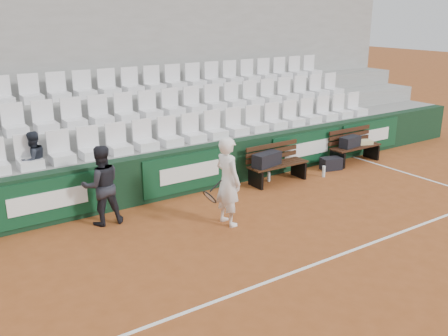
# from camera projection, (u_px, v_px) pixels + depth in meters

# --- Properties ---
(ground) EXTENTS (80.00, 80.00, 0.00)m
(ground) POSITION_uv_depth(u_px,v_px,m) (321.00, 262.00, 7.99)
(ground) COLOR brown
(ground) RESTS_ON ground
(court_baseline) EXTENTS (18.00, 0.06, 0.01)m
(court_baseline) POSITION_uv_depth(u_px,v_px,m) (321.00, 262.00, 7.99)
(court_baseline) COLOR white
(court_baseline) RESTS_ON ground
(back_barrier) EXTENTS (18.00, 0.34, 1.00)m
(back_barrier) POSITION_uv_depth(u_px,v_px,m) (196.00, 169.00, 11.03)
(back_barrier) COLOR black
(back_barrier) RESTS_ON ground
(grandstand_tier_front) EXTENTS (18.00, 0.95, 1.00)m
(grandstand_tier_front) POSITION_uv_depth(u_px,v_px,m) (180.00, 162.00, 11.49)
(grandstand_tier_front) COLOR gray
(grandstand_tier_front) RESTS_ON ground
(grandstand_tier_mid) EXTENTS (18.00, 0.95, 1.45)m
(grandstand_tier_mid) POSITION_uv_depth(u_px,v_px,m) (160.00, 144.00, 12.18)
(grandstand_tier_mid) COLOR #969694
(grandstand_tier_mid) RESTS_ON ground
(grandstand_tier_back) EXTENTS (18.00, 0.95, 1.90)m
(grandstand_tier_back) POSITION_uv_depth(u_px,v_px,m) (143.00, 128.00, 12.86)
(grandstand_tier_back) COLOR gray
(grandstand_tier_back) RESTS_ON ground
(grandstand_rear_wall) EXTENTS (18.00, 0.30, 4.40)m
(grandstand_rear_wall) POSITION_uv_depth(u_px,v_px,m) (131.00, 77.00, 12.97)
(grandstand_rear_wall) COLOR gray
(grandstand_rear_wall) RESTS_ON ground
(seat_row_front) EXTENTS (11.90, 0.44, 0.63)m
(seat_row_front) POSITION_uv_depth(u_px,v_px,m) (182.00, 129.00, 11.11)
(seat_row_front) COLOR white
(seat_row_front) RESTS_ON grandstand_tier_front
(seat_row_mid) EXTENTS (11.90, 0.44, 0.63)m
(seat_row_mid) POSITION_uv_depth(u_px,v_px,m) (162.00, 103.00, 11.72)
(seat_row_mid) COLOR silver
(seat_row_mid) RESTS_ON grandstand_tier_mid
(seat_row_back) EXTENTS (11.90, 0.44, 0.63)m
(seat_row_back) POSITION_uv_depth(u_px,v_px,m) (144.00, 79.00, 12.34)
(seat_row_back) COLOR silver
(seat_row_back) RESTS_ON grandstand_tier_back
(bench_left) EXTENTS (1.50, 0.56, 0.45)m
(bench_left) POSITION_uv_depth(u_px,v_px,m) (278.00, 173.00, 11.65)
(bench_left) COLOR #371E10
(bench_left) RESTS_ON ground
(bench_right) EXTENTS (1.50, 0.56, 0.45)m
(bench_right) POSITION_uv_depth(u_px,v_px,m) (355.00, 154.00, 13.16)
(bench_right) COLOR #341A0F
(bench_right) RESTS_ON ground
(sports_bag_left) EXTENTS (0.76, 0.45, 0.31)m
(sports_bag_left) POSITION_uv_depth(u_px,v_px,m) (267.00, 159.00, 11.37)
(sports_bag_left) COLOR black
(sports_bag_left) RESTS_ON bench_left
(sports_bag_right) EXTENTS (0.63, 0.36, 0.28)m
(sports_bag_right) POSITION_uv_depth(u_px,v_px,m) (350.00, 142.00, 12.95)
(sports_bag_right) COLOR black
(sports_bag_right) RESTS_ON bench_right
(towel) EXTENTS (0.44, 0.37, 0.11)m
(towel) POSITION_uv_depth(u_px,v_px,m) (364.00, 142.00, 13.25)
(towel) COLOR #C5BE7F
(towel) RESTS_ON bench_right
(sports_bag_ground) EXTENTS (0.57, 0.42, 0.31)m
(sports_bag_ground) POSITION_uv_depth(u_px,v_px,m) (331.00, 164.00, 12.59)
(sports_bag_ground) COLOR black
(sports_bag_ground) RESTS_ON ground
(water_bottle_near) EXTENTS (0.07, 0.07, 0.25)m
(water_bottle_near) POSITION_uv_depth(u_px,v_px,m) (269.00, 176.00, 11.72)
(water_bottle_near) COLOR silver
(water_bottle_near) RESTS_ON ground
(water_bottle_far) EXTENTS (0.08, 0.08, 0.27)m
(water_bottle_far) POSITION_uv_depth(u_px,v_px,m) (324.00, 171.00, 12.03)
(water_bottle_far) COLOR silver
(water_bottle_far) RESTS_ON ground
(tennis_player) EXTENTS (0.72, 0.64, 1.69)m
(tennis_player) POSITION_uv_depth(u_px,v_px,m) (228.00, 181.00, 9.18)
(tennis_player) COLOR white
(tennis_player) RESTS_ON ground
(ball_kid) EXTENTS (0.80, 0.66, 1.52)m
(ball_kid) POSITION_uv_depth(u_px,v_px,m) (101.00, 185.00, 9.22)
(ball_kid) COLOR black
(ball_kid) RESTS_ON ground
(spectator_c) EXTENTS (0.67, 0.61, 1.14)m
(spectator_c) POSITION_uv_depth(u_px,v_px,m) (31.00, 138.00, 9.35)
(spectator_c) COLOR black
(spectator_c) RESTS_ON grandstand_tier_front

